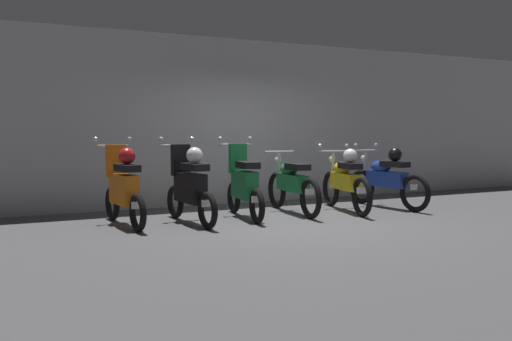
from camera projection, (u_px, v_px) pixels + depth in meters
The scene contains 8 objects.
ground_plane at pixel (290, 222), 8.14m from camera, with size 80.00×80.00×0.00m, color #4C4C4F.
back_wall at pixel (227, 122), 10.25m from camera, with size 16.00×0.30×3.11m, color #ADADB2.
motorbike_slot_0 at pixel (123, 187), 7.80m from camera, with size 0.59×1.68×1.29m.
motorbike_slot_1 at pixel (190, 185), 8.00m from camera, with size 0.59×1.68×1.29m.
motorbike_slot_2 at pixel (244, 185), 8.51m from camera, with size 0.59×1.68×1.29m.
motorbike_slot_3 at pixel (292, 184), 9.00m from camera, with size 0.56×1.95×1.03m.
motorbike_slot_4 at pixel (345, 181), 9.22m from camera, with size 0.62×1.93×1.15m.
motorbike_slot_5 at pixel (386, 178), 9.66m from camera, with size 0.59×1.95×1.15m.
Camera 1 is at (-3.93, -7.06, 1.37)m, focal length 37.67 mm.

